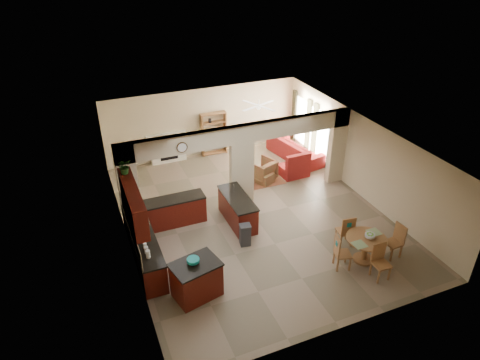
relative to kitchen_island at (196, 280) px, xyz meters
name	(u,v)px	position (x,y,z in m)	size (l,w,h in m)	color
floor	(253,216)	(2.76, 2.70, -0.51)	(10.00, 10.00, 0.00)	#7C6B55
ceiling	(255,137)	(2.76, 2.70, 2.29)	(10.00, 10.00, 0.00)	white
wall_back	(204,122)	(2.76, 7.70, 0.89)	(8.00, 8.00, 0.00)	beige
wall_front	(348,283)	(2.76, -2.30, 0.89)	(8.00, 8.00, 0.00)	beige
wall_left	(124,205)	(-1.24, 2.70, 0.89)	(10.00, 10.00, 0.00)	beige
wall_right	(361,156)	(6.76, 2.70, 0.89)	(10.00, 10.00, 0.00)	beige
partition_left_pier	(128,186)	(-0.94, 3.70, 0.89)	(0.60, 0.25, 2.80)	beige
partition_center_pier	(242,172)	(2.76, 3.70, 0.59)	(0.80, 0.25, 2.20)	beige
partition_right_pier	(337,146)	(6.46, 3.70, 0.89)	(0.60, 0.25, 2.80)	beige
partition_header	(242,134)	(2.76, 3.70, 1.99)	(8.00, 0.25, 0.60)	beige
kitchen_counter	(155,231)	(-0.50, 2.45, -0.04)	(2.52, 3.29, 1.48)	#3C0906
upper_cabinets	(133,203)	(-1.06, 1.90, 1.41)	(0.35, 2.40, 0.90)	#3C0906
peninsula	(238,210)	(2.16, 2.58, -0.05)	(0.70, 1.85, 0.91)	#3C0906
wall_clock	(182,147)	(0.76, 3.55, 1.94)	(0.34, 0.34, 0.03)	#483218
rug	(260,179)	(3.96, 4.80, -0.50)	(1.60, 1.30, 0.01)	brown
fireplace	(168,148)	(1.16, 7.53, 0.11)	(1.60, 0.35, 1.20)	white
shelving_unit	(214,134)	(3.11, 7.52, 0.39)	(1.00, 0.32, 1.80)	brown
window_a	(323,137)	(6.73, 5.00, 0.69)	(0.02, 0.90, 1.90)	white
window_b	(302,121)	(6.73, 6.70, 0.69)	(0.02, 0.90, 1.90)	white
glazed_door	(312,132)	(6.73, 5.85, 0.54)	(0.02, 0.70, 2.10)	white
drape_a_left	(331,143)	(6.69, 4.40, 0.69)	(0.10, 0.28, 2.30)	#392016
drape_a_right	(314,131)	(6.69, 5.60, 0.69)	(0.10, 0.28, 2.30)	#392016
drape_b_left	(308,126)	(6.69, 6.10, 0.69)	(0.10, 0.28, 2.30)	#392016
drape_b_right	(294,116)	(6.69, 7.30, 0.69)	(0.10, 0.28, 2.30)	#392016
ceiling_fan	(259,106)	(4.26, 5.70, 2.05)	(1.00, 1.00, 0.10)	white
kitchen_island	(196,280)	(0.00, 0.00, 0.00)	(1.33, 1.08, 1.01)	#3C0906
teal_bowl	(193,261)	(-0.04, 0.04, 0.58)	(0.31, 0.31, 0.15)	#127F7E
trash_can	(245,236)	(1.92, 1.42, -0.19)	(0.30, 0.26, 0.64)	#2C2C2E
dining_table	(365,246)	(4.73, -0.50, 0.00)	(1.12, 1.12, 0.76)	brown
fruit_bowl	(370,236)	(4.81, -0.51, 0.33)	(0.28, 0.28, 0.15)	#55A523
sofa	(296,149)	(6.06, 5.89, -0.12)	(1.04, 2.67, 0.78)	maroon
chaise	(293,170)	(5.29, 4.63, -0.31)	(1.00, 0.82, 0.40)	maroon
armchair	(262,170)	(4.04, 4.78, -0.11)	(0.84, 0.87, 0.79)	maroon
ottoman	(265,178)	(4.02, 4.50, -0.31)	(0.54, 0.54, 0.39)	maroon
plant	(124,166)	(-1.06, 2.72, 2.08)	(0.39, 0.34, 0.43)	#124412
chair_north	(346,230)	(4.62, 0.27, 0.05)	(0.48, 0.48, 1.02)	brown
chair_east	(396,239)	(5.66, -0.64, 0.05)	(0.45, 0.45, 1.02)	brown
chair_south	(380,259)	(4.69, -1.16, 0.05)	(0.43, 0.44, 1.02)	brown
chair_west	(340,251)	(3.91, -0.48, 0.05)	(0.52, 0.52, 1.02)	brown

